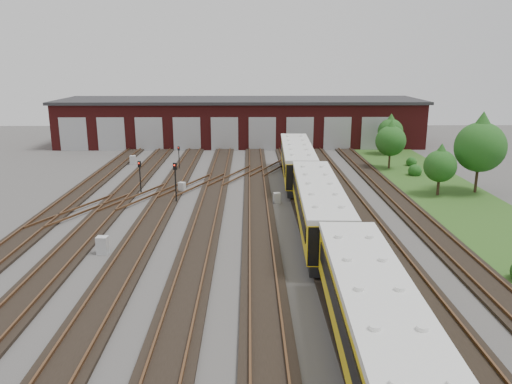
{
  "coord_description": "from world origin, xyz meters",
  "views": [
    {
      "loc": [
        1.28,
        -31.97,
        11.69
      ],
      "look_at": [
        1.77,
        4.56,
        2.0
      ],
      "focal_mm": 35.0,
      "sensor_mm": 36.0,
      "label": 1
    }
  ],
  "objects": [
    {
      "name": "relay_cabinet_2",
      "position": [
        -4.87,
        12.03,
        0.47
      ],
      "size": [
        0.7,
        0.65,
        0.95
      ],
      "primitive_type": "cube",
      "rotation": [
        0.0,
        0.0,
        -0.38
      ],
      "color": "#B5B8BB",
      "rests_on": "ground"
    },
    {
      "name": "grass_verge",
      "position": [
        19.0,
        10.0,
        0.03
      ],
      "size": [
        8.0,
        55.0,
        0.05
      ],
      "primitive_type": "cube",
      "color": "#2B521B",
      "rests_on": "ground"
    },
    {
      "name": "metro_train",
      "position": [
        6.0,
        0.58,
        2.0
      ],
      "size": [
        3.44,
        47.86,
        3.26
      ],
      "rotation": [
        0.0,
        0.0,
        -0.04
      ],
      "color": "black",
      "rests_on": "ground"
    },
    {
      "name": "signal_mast_0",
      "position": [
        -8.53,
        11.71,
        1.93
      ],
      "size": [
        0.3,
        0.28,
        2.98
      ],
      "rotation": [
        0.0,
        0.0,
        -0.26
      ],
      "color": "black",
      "rests_on": "ground"
    },
    {
      "name": "track_network",
      "position": [
        -0.17,
        0.59,
        0.11
      ],
      "size": [
        30.4,
        70.0,
        0.33
      ],
      "color": "black",
      "rests_on": "ground"
    },
    {
      "name": "tree_3",
      "position": [
        18.05,
        10.71,
        3.02
      ],
      "size": [
        2.84,
        2.84,
        4.7
      ],
      "color": "#322216",
      "rests_on": "ground"
    },
    {
      "name": "signal_mast_2",
      "position": [
        -4.89,
        8.48,
        2.23
      ],
      "size": [
        0.33,
        0.31,
        3.46
      ],
      "rotation": [
        0.0,
        0.0,
        -0.31
      ],
      "color": "black",
      "rests_on": "ground"
    },
    {
      "name": "tree_0",
      "position": [
        16.77,
        22.0,
        3.51
      ],
      "size": [
        3.3,
        3.3,
        5.47
      ],
      "color": "#322216",
      "rests_on": "ground"
    },
    {
      "name": "tree_1",
      "position": [
        19.1,
        30.57,
        3.36
      ],
      "size": [
        3.16,
        3.16,
        5.23
      ],
      "color": "#322216",
      "rests_on": "ground"
    },
    {
      "name": "bush_1",
      "position": [
        18.55,
        18.59,
        0.7
      ],
      "size": [
        1.4,
        1.4,
        1.4
      ],
      "primitive_type": "sphere",
      "color": "#144815",
      "rests_on": "ground"
    },
    {
      "name": "bush_2",
      "position": [
        19.75,
        23.48,
        0.6
      ],
      "size": [
        1.2,
        1.2,
        1.2
      ],
      "primitive_type": "sphere",
      "color": "#144815",
      "rests_on": "ground"
    },
    {
      "name": "signal_mast_1",
      "position": [
        -6.42,
        21.71,
        1.67
      ],
      "size": [
        0.24,
        0.23,
        2.6
      ],
      "rotation": [
        0.0,
        0.0,
        -0.29
      ],
      "color": "black",
      "rests_on": "ground"
    },
    {
      "name": "signal_mast_3",
      "position": [
        5.45,
        3.38,
        2.03
      ],
      "size": [
        0.27,
        0.25,
        3.15
      ],
      "rotation": [
        0.0,
        0.0,
        -0.06
      ],
      "color": "black",
      "rests_on": "ground"
    },
    {
      "name": "maintenance_shed",
      "position": [
        -0.01,
        39.97,
        3.2
      ],
      "size": [
        51.0,
        12.5,
        6.35
      ],
      "color": "#551515",
      "rests_on": "ground"
    },
    {
      "name": "relay_cabinet_3",
      "position": [
        8.19,
        13.77,
        0.51
      ],
      "size": [
        0.75,
        0.68,
        1.02
      ],
      "primitive_type": "cube",
      "rotation": [
        0.0,
        0.0,
        -0.34
      ],
      "color": "#B5B8BB",
      "rests_on": "ground"
    },
    {
      "name": "relay_cabinet_0",
      "position": [
        -7.86,
        -2.79,
        0.56
      ],
      "size": [
        0.72,
        0.61,
        1.12
      ],
      "primitive_type": "cube",
      "rotation": [
        0.0,
        0.0,
        -0.08
      ],
      "color": "#B5B8BB",
      "rests_on": "ground"
    },
    {
      "name": "tree_2",
      "position": [
        21.81,
        11.59,
        4.74
      ],
      "size": [
        4.45,
        4.45,
        7.37
      ],
      "color": "#322216",
      "rests_on": "ground"
    },
    {
      "name": "ground",
      "position": [
        0.0,
        0.0,
        0.0
      ],
      "size": [
        120.0,
        120.0,
        0.0
      ],
      "primitive_type": "plane",
      "color": "#423F3D",
      "rests_on": "ground"
    },
    {
      "name": "relay_cabinet_1",
      "position": [
        -12.19,
        24.79,
        0.51
      ],
      "size": [
        0.63,
        0.53,
        1.03
      ],
      "primitive_type": "cube",
      "rotation": [
        0.0,
        0.0,
        -0.03
      ],
      "color": "#B5B8BB",
      "rests_on": "ground"
    },
    {
      "name": "relay_cabinet_4",
      "position": [
        3.58,
        8.39,
        0.45
      ],
      "size": [
        0.63,
        0.56,
        0.91
      ],
      "primitive_type": "cube",
      "rotation": [
        0.0,
        0.0,
        0.21
      ],
      "color": "#B5B8BB",
      "rests_on": "ground"
    }
  ]
}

